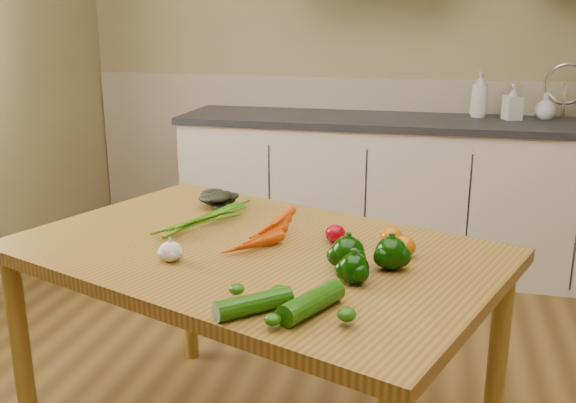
% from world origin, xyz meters
% --- Properties ---
extents(room, '(4.04, 5.04, 2.64)m').
position_xyz_m(room, '(0.00, 0.17, 1.25)').
color(room, brown).
rests_on(room, ground).
extents(counter_run, '(2.84, 0.64, 1.14)m').
position_xyz_m(counter_run, '(0.21, 2.19, 0.46)').
color(counter_run, beige).
rests_on(counter_run, ground).
extents(table, '(1.69, 1.38, 0.78)m').
position_xyz_m(table, '(-0.23, 0.21, 0.69)').
color(table, olive).
rests_on(table, ground).
extents(soap_bottle_a, '(0.13, 0.13, 0.26)m').
position_xyz_m(soap_bottle_a, '(0.51, 2.33, 1.03)').
color(soap_bottle_a, silver).
rests_on(soap_bottle_a, counter_run).
extents(soap_bottle_b, '(0.12, 0.12, 0.20)m').
position_xyz_m(soap_bottle_b, '(0.70, 2.27, 1.00)').
color(soap_bottle_b, silver).
rests_on(soap_bottle_b, counter_run).
extents(soap_bottle_c, '(0.13, 0.13, 0.15)m').
position_xyz_m(soap_bottle_c, '(0.88, 2.32, 0.98)').
color(soap_bottle_c, silver).
rests_on(soap_bottle_c, counter_run).
extents(carrot_bunch, '(0.33, 0.29, 0.07)m').
position_xyz_m(carrot_bunch, '(-0.28, 0.30, 0.81)').
color(carrot_bunch, '#D64705').
rests_on(carrot_bunch, table).
extents(leafy_greens, '(0.21, 0.19, 0.10)m').
position_xyz_m(leafy_greens, '(-0.51, 0.60, 0.83)').
color(leafy_greens, black).
rests_on(leafy_greens, table).
extents(garlic_bulb, '(0.07, 0.07, 0.06)m').
position_xyz_m(garlic_bulb, '(-0.43, 0.04, 0.81)').
color(garlic_bulb, silver).
rests_on(garlic_bulb, table).
extents(pepper_a, '(0.10, 0.10, 0.10)m').
position_xyz_m(pepper_a, '(0.08, 0.10, 0.83)').
color(pepper_a, black).
rests_on(pepper_a, table).
extents(pepper_b, '(0.09, 0.09, 0.09)m').
position_xyz_m(pepper_b, '(0.19, 0.13, 0.82)').
color(pepper_b, black).
rests_on(pepper_b, table).
extents(pepper_c, '(0.08, 0.08, 0.08)m').
position_xyz_m(pepper_c, '(0.10, 0.01, 0.82)').
color(pepper_c, black).
rests_on(pepper_c, table).
extents(tomato_a, '(0.06, 0.06, 0.06)m').
position_xyz_m(tomato_a, '(0.01, 0.31, 0.81)').
color(tomato_a, '#920210').
rests_on(tomato_a, table).
extents(tomato_b, '(0.07, 0.07, 0.07)m').
position_xyz_m(tomato_b, '(0.18, 0.31, 0.81)').
color(tomato_b, '#BB5804').
rests_on(tomato_b, table).
extents(tomato_c, '(0.07, 0.07, 0.06)m').
position_xyz_m(tomato_c, '(0.22, 0.23, 0.81)').
color(tomato_c, '#BB5804').
rests_on(tomato_c, table).
extents(zucchini_a, '(0.14, 0.21, 0.06)m').
position_xyz_m(zucchini_a, '(0.03, -0.20, 0.81)').
color(zucchini_a, '#154707').
rests_on(zucchini_a, table).
extents(zucchini_b, '(0.18, 0.17, 0.05)m').
position_xyz_m(zucchini_b, '(-0.10, -0.23, 0.80)').
color(zucchini_b, '#154707').
rests_on(zucchini_b, table).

